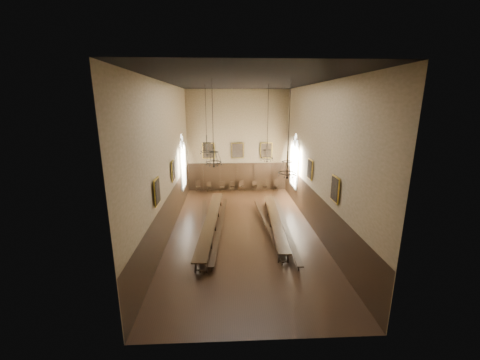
{
  "coord_description": "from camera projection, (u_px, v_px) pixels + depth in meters",
  "views": [
    {
      "loc": [
        -1.01,
        -17.27,
        7.86
      ],
      "look_at": [
        -0.12,
        1.5,
        2.91
      ],
      "focal_mm": 22.0,
      "sensor_mm": 36.0,
      "label": 1
    }
  ],
  "objects": [
    {
      "name": "chair_0",
      "position": [
        198.0,
        188.0,
        26.76
      ],
      "size": [
        0.54,
        0.54,
        0.99
      ],
      "rotation": [
        0.0,
        0.0,
        0.27
      ],
      "color": "black",
      "rests_on": "floor"
    },
    {
      "name": "portrait_left_1",
      "position": [
        157.0,
        192.0,
        14.21
      ],
      "size": [
        0.12,
        1.0,
        1.3
      ],
      "color": "gold",
      "rests_on": "wall_left"
    },
    {
      "name": "table_left",
      "position": [
        211.0,
        225.0,
        18.49
      ],
      "size": [
        1.34,
        10.47,
        0.81
      ],
      "rotation": [
        0.0,
        0.0,
        -0.06
      ],
      "color": "black",
      "rests_on": "floor"
    },
    {
      "name": "portrait_back_1",
      "position": [
        237.0,
        151.0,
        26.36
      ],
      "size": [
        1.1,
        0.12,
        1.4
      ],
      "color": "gold",
      "rests_on": "wall_back"
    },
    {
      "name": "wainscot_panelling",
      "position": [
        243.0,
        212.0,
        18.41
      ],
      "size": [
        9.0,
        18.0,
        2.5
      ],
      "primitive_type": null,
      "color": "black",
      "rests_on": "floor"
    },
    {
      "name": "portrait_right_0",
      "position": [
        310.0,
        169.0,
        18.95
      ],
      "size": [
        0.12,
        1.0,
        1.3
      ],
      "color": "gold",
      "rests_on": "wall_right"
    },
    {
      "name": "chandelier_front_right",
      "position": [
        287.0,
        167.0,
        15.08
      ],
      "size": [
        0.92,
        0.92,
        4.81
      ],
      "color": "black",
      "rests_on": "ceiling"
    },
    {
      "name": "wall_left",
      "position": [
        167.0,
        161.0,
        17.38
      ],
      "size": [
        0.02,
        18.0,
        9.0
      ],
      "primitive_type": "cube",
      "color": "#846D51",
      "rests_on": "ground"
    },
    {
      "name": "ceiling",
      "position": [
        243.0,
        81.0,
        16.43
      ],
      "size": [
        9.0,
        18.0,
        0.02
      ],
      "primitive_type": "cube",
      "color": "black",
      "rests_on": "ground"
    },
    {
      "name": "chair_1",
      "position": [
        209.0,
        189.0,
        26.74
      ],
      "size": [
        0.46,
        0.46,
        0.87
      ],
      "rotation": [
        0.0,
        0.0,
        0.23
      ],
      "color": "black",
      "rests_on": "floor"
    },
    {
      "name": "portrait_back_0",
      "position": [
        208.0,
        151.0,
        26.25
      ],
      "size": [
        1.1,
        0.12,
        1.4
      ],
      "color": "gold",
      "rests_on": "wall_back"
    },
    {
      "name": "chandelier_front_left",
      "position": [
        214.0,
        157.0,
        14.92
      ],
      "size": [
        0.81,
        0.81,
        4.23
      ],
      "color": "black",
      "rests_on": "ceiling"
    },
    {
      "name": "wall_right",
      "position": [
        317.0,
        160.0,
        17.79
      ],
      "size": [
        0.02,
        18.0,
        9.0
      ],
      "primitive_type": "cube",
      "color": "#846D51",
      "rests_on": "ground"
    },
    {
      "name": "window_right",
      "position": [
        295.0,
        161.0,
        23.38
      ],
      "size": [
        0.2,
        2.2,
        4.6
      ],
      "primitive_type": null,
      "color": "white",
      "rests_on": "wall_right"
    },
    {
      "name": "wall_front",
      "position": [
        260.0,
        218.0,
        8.88
      ],
      "size": [
        9.0,
        0.02,
        9.0
      ],
      "primitive_type": "cube",
      "color": "#846D51",
      "rests_on": "ground"
    },
    {
      "name": "bench_right_inner",
      "position": [
        267.0,
        226.0,
        18.66
      ],
      "size": [
        0.73,
        9.16,
        0.41
      ],
      "rotation": [
        0.0,
        0.0,
        0.05
      ],
      "color": "black",
      "rests_on": "floor"
    },
    {
      "name": "chandelier_back_left",
      "position": [
        207.0,
        147.0,
        19.83
      ],
      "size": [
        0.9,
        0.9,
        4.5
      ],
      "color": "black",
      "rests_on": "ceiling"
    },
    {
      "name": "chandelier_back_right",
      "position": [
        267.0,
        153.0,
        19.72
      ],
      "size": [
        0.86,
        0.86,
        4.91
      ],
      "color": "black",
      "rests_on": "ceiling"
    },
    {
      "name": "table_right",
      "position": [
        275.0,
        223.0,
        18.95
      ],
      "size": [
        1.2,
        9.54,
        0.74
      ],
      "rotation": [
        0.0,
        0.0,
        -0.06
      ],
      "color": "black",
      "rests_on": "floor"
    },
    {
      "name": "chair_2",
      "position": [
        222.0,
        189.0,
        26.78
      ],
      "size": [
        0.42,
        0.42,
        0.91
      ],
      "rotation": [
        0.0,
        0.0,
        -0.05
      ],
      "color": "black",
      "rests_on": "floor"
    },
    {
      "name": "bench_left_inner",
      "position": [
        220.0,
        226.0,
        18.58
      ],
      "size": [
        0.98,
        10.08,
        0.45
      ],
      "rotation": [
        0.0,
        0.0,
        -0.07
      ],
      "color": "black",
      "rests_on": "floor"
    },
    {
      "name": "floor",
      "position": [
        243.0,
        230.0,
        18.73
      ],
      "size": [
        9.0,
        18.0,
        0.02
      ],
      "primitive_type": "cube",
      "color": "black",
      "rests_on": "ground"
    },
    {
      "name": "bench_left_outer",
      "position": [
        204.0,
        228.0,
        18.29
      ],
      "size": [
        0.94,
        10.14,
        0.46
      ],
      "rotation": [
        0.0,
        0.0,
        0.06
      ],
      "color": "black",
      "rests_on": "floor"
    },
    {
      "name": "bench_right_outer",
      "position": [
        284.0,
        225.0,
        18.75
      ],
      "size": [
        0.79,
        10.41,
        0.47
      ],
      "rotation": [
        0.0,
        0.0,
        -0.05
      ],
      "color": "black",
      "rests_on": "floor"
    },
    {
      "name": "window_left",
      "position": [
        183.0,
        162.0,
        22.97
      ],
      "size": [
        0.2,
        2.2,
        4.6
      ],
      "primitive_type": null,
      "color": "white",
      "rests_on": "wall_left"
    },
    {
      "name": "chair_6",
      "position": [
        265.0,
        188.0,
        27.1
      ],
      "size": [
        0.45,
        0.45,
        0.87
      ],
      "rotation": [
        0.0,
        0.0,
        -0.2
      ],
      "color": "black",
      "rests_on": "floor"
    },
    {
      "name": "portrait_back_2",
      "position": [
        266.0,
        150.0,
        26.48
      ],
      "size": [
        1.1,
        0.12,
        1.4
      ],
      "color": "gold",
      "rests_on": "wall_back"
    },
    {
      "name": "chair_7",
      "position": [
        276.0,
        188.0,
        26.99
      ],
      "size": [
        0.48,
        0.48,
        1.0
      ],
      "rotation": [
        0.0,
        0.0,
        -0.09
      ],
      "color": "black",
      "rests_on": "floor"
    },
    {
      "name": "portrait_right_1",
      "position": [
        335.0,
        189.0,
        14.61
      ],
      "size": [
        0.12,
        1.0,
        1.3
      ],
      "color": "gold",
      "rests_on": "wall_right"
    },
    {
      "name": "chair_4",
      "position": [
        242.0,
        188.0,
        26.91
      ],
      "size": [
        0.53,
        0.53,
        0.96
      ],
      "rotation": [
        0.0,
        0.0,
        0.3
      ],
      "color": "black",
      "rests_on": "floor"
    },
    {
      "name": "chair_3",
      "position": [
        232.0,
        188.0,
        26.91
      ],
      "size": [
        0.4,
        0.4,
        0.88
      ],
      "rotation": [
        0.0,
        0.0,
        -0.04
      ],
      "color": "black",
      "rests_on": "floor"
    },
    {
      "name": "chair_5",
      "position": [
        255.0,
        188.0,
        27.04
      ],
      "size": [
        0.52,
        0.52,
        0.93
      ],
      "rotation": [
        0.0,
        0.0,
        0.33
      ],
      "color": "black",
      "rests_on": "floor"
    },
    {
      "name": "portrait_left_0",
      "position": [
        173.0,
        171.0,
        18.55
      ],
      "size": [
        0.12,
        1.0,
        1.3
      ],
      "color": "gold",
      "rests_on": "wall_left"
    },
    {
      "name": "wall_back",
      "position": [
        237.0,
        141.0,
        26.29
      ],
      "size": [
        9.0,
        0.02,
        9.0
      ],
      "primitive_type": "cube",
      "color": "#846D51",
      "rests_on": "ground"
    }
  ]
}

